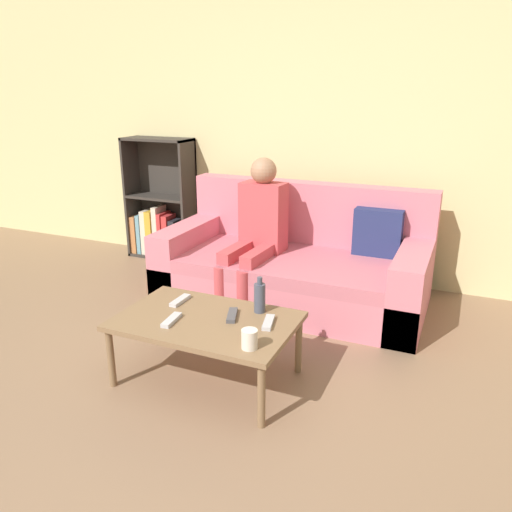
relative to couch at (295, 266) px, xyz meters
name	(u,v)px	position (x,y,z in m)	size (l,w,h in m)	color
ground_plane	(114,471)	(-0.09, -2.14, -0.28)	(22.00, 22.00, 0.00)	#84664C
wall_back	(314,126)	(-0.09, 0.66, 1.02)	(12.00, 0.06, 2.60)	beige
couch	(295,266)	(0.00, 0.00, 0.00)	(2.03, 0.99, 0.88)	#D1707F
bookshelf	(160,213)	(-1.59, 0.51, 0.16)	(0.67, 0.28, 1.17)	#332D28
coffee_table	(206,324)	(-0.07, -1.31, 0.07)	(0.99, 0.64, 0.38)	brown
person_adult	(258,223)	(-0.27, -0.11, 0.35)	(0.35, 0.68, 1.11)	#C6474C
cup_near	(250,339)	(0.29, -1.52, 0.16)	(0.08, 0.08, 0.10)	silver
tv_remote_0	(268,322)	(0.27, -1.24, 0.12)	(0.09, 0.18, 0.02)	#B7B7BC
tv_remote_1	(172,320)	(-0.23, -1.42, 0.12)	(0.06, 0.17, 0.02)	#B7B7BC
tv_remote_2	(180,300)	(-0.33, -1.17, 0.12)	(0.05, 0.17, 0.02)	#B7B7BC
tv_remote_3	(232,315)	(0.05, -1.23, 0.12)	(0.10, 0.18, 0.02)	#47474C
bottle	(260,297)	(0.17, -1.11, 0.20)	(0.07, 0.07, 0.21)	#424756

